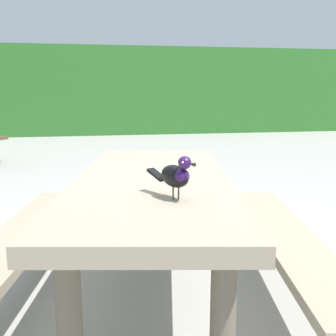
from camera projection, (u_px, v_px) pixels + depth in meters
The scene contains 4 objects.
ground_plane at pixel (181, 294), 2.34m from camera, with size 60.00×60.00×0.00m, color #A3A099.
hedge_wall at pixel (110, 91), 11.33m from camera, with size 28.00×2.17×2.29m, color #2D6B28.
picnic_table_foreground at pixel (153, 213), 2.04m from camera, with size 1.96×1.98×0.74m.
bird_grackle at pixel (176, 175), 1.58m from camera, with size 0.16×0.26×0.18m.
Camera 1 is at (-0.46, -2.11, 1.17)m, focal length 42.73 mm.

